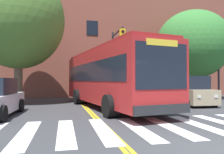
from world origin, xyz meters
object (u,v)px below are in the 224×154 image
Objects in this scene: car_grey_behind_bus at (94,88)px; street_tree_curbside_large at (193,45)px; car_tan_far_lane at (191,92)px; city_bus at (108,77)px; traffic_light_overhead at (116,52)px; street_tree_curbside_small at (19,20)px.

street_tree_curbside_large is at bearing -28.29° from car_grey_behind_bus.
street_tree_curbside_large is (3.19, 4.56, 3.93)m from car_tan_far_lane.
city_bus reaches higher than car_tan_far_lane.
car_tan_far_lane is (5.53, -0.08, -0.98)m from city_bus.
traffic_light_overhead is at bearing 66.83° from city_bus.
car_grey_behind_bus is at bearing 40.48° from street_tree_curbside_small.
street_tree_curbside_large is at bearing 11.37° from traffic_light_overhead.
city_bus is 1.20× the size of street_tree_curbside_small.
city_bus is at bearing -113.17° from traffic_light_overhead.
city_bus is 7.79m from street_tree_curbside_small.
traffic_light_overhead is (0.72, -5.89, 2.89)m from car_grey_behind_bus.
city_bus is 3.75m from traffic_light_overhead.
street_tree_curbside_large is (7.44, 1.50, 1.06)m from traffic_light_overhead.
city_bus is at bearing -93.58° from car_grey_behind_bus.
car_grey_behind_bus is (0.55, 8.87, -1.00)m from city_bus.
car_tan_far_lane is 0.69× the size of traffic_light_overhead.
traffic_light_overhead is at bearing 144.27° from car_tan_far_lane.
street_tree_curbside_small reaches higher than car_tan_far_lane.
car_grey_behind_bus is 10.08m from street_tree_curbside_large.
car_tan_far_lane is at bearing -0.85° from city_bus.
car_tan_far_lane is 0.41× the size of street_tree_curbside_small.
traffic_light_overhead is (1.27, 2.98, 1.88)m from city_bus.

